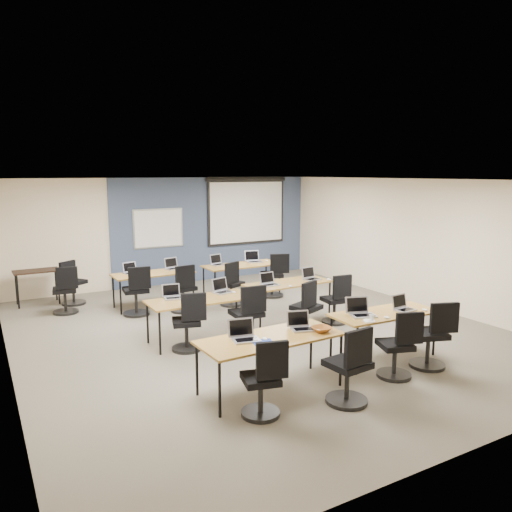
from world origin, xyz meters
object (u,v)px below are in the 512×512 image
laptop_5 (222,289)px  task_chair_9 (184,292)px  laptop_0 (244,335)px  task_chair_5 (248,320)px  laptop_2 (361,311)px  training_table_back_right (242,266)px  laptop_10 (217,262)px  training_table_front_right (384,315)px  laptop_4 (173,295)px  laptop_1 (301,325)px  laptop_7 (311,276)px  whiteboard (158,228)px  laptop_8 (131,271)px  task_chair_8 (137,295)px  projector_screen (247,207)px  task_chair_10 (231,287)px  task_chair_6 (307,312)px  laptop_11 (254,259)px  task_chair_3 (432,340)px  task_chair_0 (264,385)px  task_chair_1 (350,372)px  training_table_mid_left (201,301)px  task_chair_11 (274,279)px  task_chair_7 (336,303)px  laptop_9 (172,266)px  training_table_back_left (153,275)px  spare_chair_b (66,294)px  task_chair_4 (188,327)px  laptop_3 (403,306)px  spare_chair_a (72,286)px  training_table_front_left (271,340)px  training_table_mid_right (288,285)px

laptop_5 → task_chair_9: 1.61m
laptop_0 → task_chair_5: (0.95, 1.63, -0.37)m
laptop_2 → training_table_back_right: bearing=103.9°
laptop_10 → laptop_2: bearing=-101.9°
training_table_front_right → laptop_4: bearing=138.6°
laptop_1 → laptop_7: (1.98, 2.53, -0.00)m
task_chair_9 → whiteboard: bearing=76.1°
laptop_8 → task_chair_8: 0.79m
training_table_front_right → projector_screen: bearing=82.5°
laptop_10 → task_chair_10: bearing=-110.1°
laptop_8 → laptop_1: bearing=-90.8°
task_chair_10 → task_chair_6: bearing=-104.7°
task_chair_9 → laptop_11: 2.28m
task_chair_3 → task_chair_9: 5.01m
task_chair_0 → task_chair_1: (1.08, -0.25, 0.02)m
training_table_mid_left → task_chair_11: bearing=37.2°
training_table_back_right → task_chair_7: task_chair_7 is taller
training_table_front_right → laptop_9: size_ratio=5.32×
training_table_front_right → laptop_5: bearing=126.5°
training_table_back_left → laptop_0: bearing=-94.7°
task_chair_11 → training_table_back_left: bearing=-168.8°
task_chair_3 → task_chair_9: size_ratio=1.01×
spare_chair_b → task_chair_8: bearing=-24.7°
projector_screen → training_table_front_right: 6.73m
laptop_1 → task_chair_5: bearing=104.9°
task_chair_8 → laptop_0: bearing=-80.8°
task_chair_4 → task_chair_1: bearing=-52.9°
training_table_mid_left → task_chair_10: bearing=50.8°
laptop_3 → laptop_7: size_ratio=0.97×
training_table_mid_left → spare_chair_a: spare_chair_a is taller
task_chair_9 → task_chair_11: task_chair_11 is taller
laptop_2 → laptop_7: laptop_2 is taller
task_chair_3 → laptop_5: task_chair_3 is taller
projector_screen → task_chair_9: (-2.88, -2.58, -1.48)m
training_table_front_right → laptop_11: 4.76m
laptop_1 → task_chair_7: size_ratio=0.33×
laptop_4 → task_chair_11: size_ratio=0.30×
laptop_0 → task_chair_0: laptop_0 is taller
laptop_11 → task_chair_11: bearing=-62.3°
whiteboard → training_table_front_left: 6.75m
training_table_front_left → task_chair_4: size_ratio=1.96×
laptop_11 → task_chair_4: bearing=-122.3°
task_chair_3 → training_table_mid_left: bearing=152.2°
whiteboard → laptop_10: 2.00m
task_chair_5 → task_chair_0: bearing=-110.6°
laptop_3 → task_chair_3: task_chair_3 is taller
training_table_mid_right → laptop_2: size_ratio=4.79×
laptop_3 → laptop_11: bearing=85.0°
laptop_4 → task_chair_8: task_chair_8 is taller
training_table_back_right → laptop_8: bearing=173.9°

